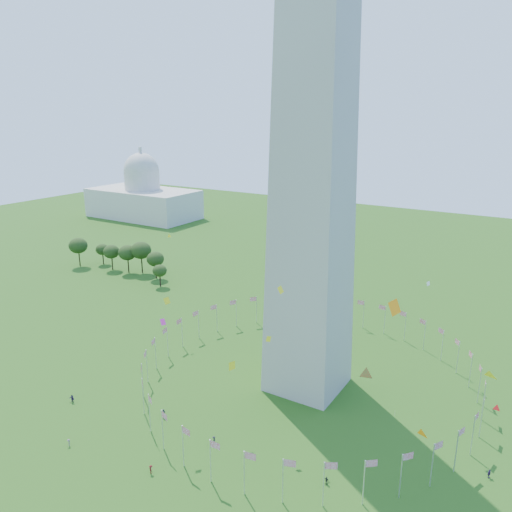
% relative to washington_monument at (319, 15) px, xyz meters
% --- Properties ---
extents(washington_monument, '(16.80, 16.80, 169.00)m').
position_rel_washington_monument_xyz_m(washington_monument, '(0.00, 0.00, 0.00)').
color(washington_monument, '#B4AEA0').
rests_on(washington_monument, ground).
extents(flag_ring, '(80.24, 80.24, 9.00)m').
position_rel_washington_monument_xyz_m(flag_ring, '(-0.00, 0.00, -80.00)').
color(flag_ring, silver).
rests_on(flag_ring, ground).
extents(capitol_building, '(70.00, 35.00, 46.00)m').
position_rel_washington_monument_xyz_m(capitol_building, '(-180.00, 130.00, -61.50)').
color(capitol_building, beige).
rests_on(capitol_building, ground).
extents(kites_aloft, '(111.53, 78.08, 41.54)m').
position_rel_washington_monument_xyz_m(kites_aloft, '(15.58, -24.24, -64.74)').
color(kites_aloft, yellow).
rests_on(kites_aloft, ground).
extents(tree_line_west, '(55.15, 15.79, 13.28)m').
position_rel_washington_monument_xyz_m(tree_line_west, '(-106.76, 41.23, -78.69)').
color(tree_line_west, '#2B4717').
rests_on(tree_line_west, ground).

